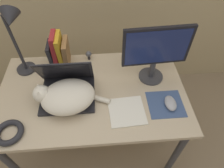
# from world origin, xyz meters

# --- Properties ---
(desk) EXTENTS (1.19, 0.72, 0.74)m
(desk) POSITION_xyz_m (0.00, 0.36, 0.66)
(desk) COLOR tan
(desk) RESTS_ON ground_plane
(laptop) EXTENTS (0.33, 0.28, 0.27)m
(laptop) POSITION_xyz_m (-0.15, 0.35, 0.79)
(laptop) COLOR black
(laptop) RESTS_ON desk
(cat) EXTENTS (0.45, 0.31, 0.15)m
(cat) POSITION_xyz_m (-0.15, 0.27, 0.81)
(cat) COLOR beige
(cat) RESTS_ON desk
(external_monitor) EXTENTS (0.41, 0.16, 0.39)m
(external_monitor) POSITION_xyz_m (0.40, 0.46, 0.96)
(external_monitor) COLOR #333338
(external_monitor) RESTS_ON desk
(mousepad) EXTENTS (0.21, 0.20, 0.00)m
(mousepad) POSITION_xyz_m (0.44, 0.22, 0.74)
(mousepad) COLOR #384C75
(mousepad) RESTS_ON desk
(computer_mouse) EXTENTS (0.07, 0.11, 0.03)m
(computer_mouse) POSITION_xyz_m (0.47, 0.22, 0.76)
(computer_mouse) COLOR #99999E
(computer_mouse) RESTS_ON mousepad
(book_row) EXTENTS (0.14, 0.16, 0.25)m
(book_row) POSITION_xyz_m (-0.21, 0.63, 0.85)
(book_row) COLOR #232328
(book_row) RESTS_ON desk
(desk_lamp) EXTENTS (0.17, 0.17, 0.49)m
(desk_lamp) POSITION_xyz_m (-0.42, 0.57, 1.07)
(desk_lamp) COLOR #28282D
(desk_lamp) RESTS_ON desk
(cable_coil) EXTENTS (0.16, 0.16, 0.03)m
(cable_coil) POSITION_xyz_m (-0.45, 0.10, 0.75)
(cable_coil) COLOR #232328
(cable_coil) RESTS_ON desk
(notepad) EXTENTS (0.22, 0.21, 0.01)m
(notepad) POSITION_xyz_m (0.20, 0.19, 0.74)
(notepad) COLOR silver
(notepad) RESTS_ON desk
(webcam) EXTENTS (0.04, 0.04, 0.07)m
(webcam) POSITION_xyz_m (-0.02, 0.67, 0.78)
(webcam) COLOR #232328
(webcam) RESTS_ON desk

